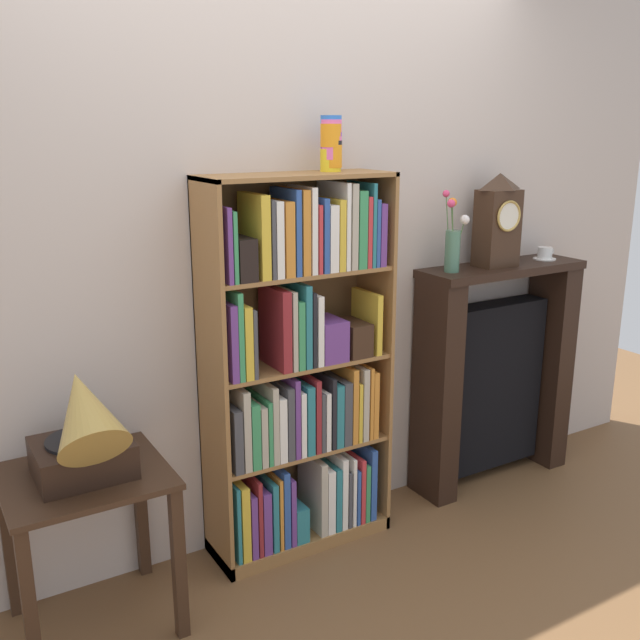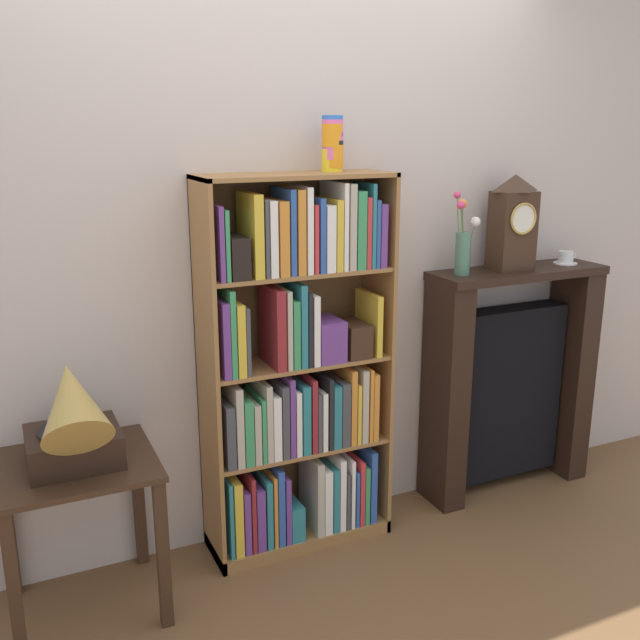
{
  "view_description": "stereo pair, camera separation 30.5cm",
  "coord_description": "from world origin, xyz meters",
  "views": [
    {
      "loc": [
        -1.4,
        -2.39,
        1.82
      ],
      "look_at": [
        0.11,
        0.14,
        1.02
      ],
      "focal_mm": 40.3,
      "sensor_mm": 36.0,
      "label": 1
    },
    {
      "loc": [
        -1.14,
        -2.53,
        1.82
      ],
      "look_at": [
        0.11,
        0.14,
        1.02
      ],
      "focal_mm": 40.3,
      "sensor_mm": 36.0,
      "label": 2
    }
  ],
  "objects": [
    {
      "name": "bookshelf",
      "position": [
        -0.01,
        0.13,
        0.76
      ],
      "size": [
        0.8,
        0.29,
        1.63
      ],
      "color": "olive",
      "rests_on": "ground"
    },
    {
      "name": "wall_back",
      "position": [
        0.12,
        0.33,
        1.3
      ],
      "size": [
        4.44,
        0.08,
        2.6
      ],
      "primitive_type": "cube",
      "color": "beige",
      "rests_on": "ground"
    },
    {
      "name": "fireplace_mantel",
      "position": [
        1.17,
        0.17,
        0.56
      ],
      "size": [
        0.9,
        0.28,
        1.15
      ],
      "color": "black",
      "rests_on": "ground"
    },
    {
      "name": "gramophone",
      "position": [
        -0.94,
        -0.03,
        0.81
      ],
      "size": [
        0.33,
        0.44,
        0.47
      ],
      "color": "black",
      "rests_on": "side_table_left"
    },
    {
      "name": "ground_plane",
      "position": [
        0.0,
        0.0,
        -0.01
      ],
      "size": [
        7.44,
        6.4,
        0.02
      ],
      "primitive_type": "cube",
      "color": "brown"
    },
    {
      "name": "teacup_with_saucer",
      "position": [
        1.46,
        0.15,
        1.18
      ],
      "size": [
        0.12,
        0.11,
        0.06
      ],
      "color": "white",
      "rests_on": "fireplace_mantel"
    },
    {
      "name": "side_table_left",
      "position": [
        -0.94,
        0.03,
        0.48
      ],
      "size": [
        0.57,
        0.51,
        0.62
      ],
      "color": "#382316",
      "rests_on": "ground"
    },
    {
      "name": "mantel_clock",
      "position": [
        1.11,
        0.15,
        1.38
      ],
      "size": [
        0.2,
        0.15,
        0.45
      ],
      "color": "#382316",
      "rests_on": "fireplace_mantel"
    },
    {
      "name": "cup_stack",
      "position": [
        0.18,
        0.17,
        1.75
      ],
      "size": [
        0.09,
        0.09,
        0.22
      ],
      "color": "yellow",
      "rests_on": "bookshelf"
    },
    {
      "name": "flower_vase",
      "position": [
        0.84,
        0.14,
        1.29
      ],
      "size": [
        0.12,
        0.12,
        0.38
      ],
      "color": "#4C7A60",
      "rests_on": "fireplace_mantel"
    }
  ]
}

